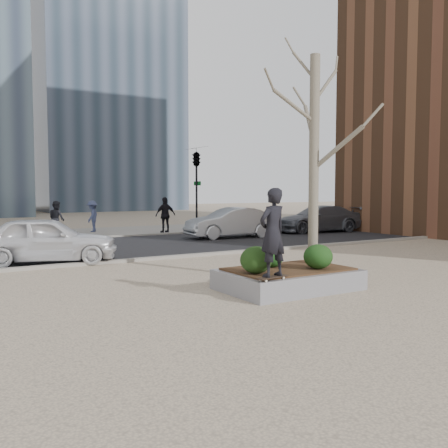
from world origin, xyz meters
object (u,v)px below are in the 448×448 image
planter (288,280)px  skateboarder (273,232)px  skateboard (272,278)px  police_car (46,240)px

planter → skateboarder: size_ratio=1.67×
skateboard → skateboarder: skateboarder is taller
skateboarder → police_car: bearing=-79.8°
skateboarder → police_car: (-2.76, 7.85, -0.68)m
skateboard → police_car: police_car is taller
planter → police_car: (-3.86, 7.00, 0.52)m
planter → police_car: police_car is taller
skateboarder → police_car: skateboarder is taller
planter → skateboarder: (-1.10, -0.85, 1.20)m
planter → skateboard: skateboard is taller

